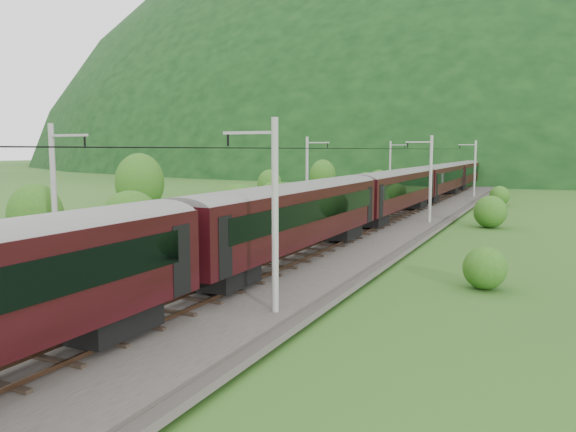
% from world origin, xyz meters
% --- Properties ---
extents(ground, '(600.00, 600.00, 0.00)m').
position_xyz_m(ground, '(0.00, 0.00, 0.00)').
color(ground, '#234916').
rests_on(ground, ground).
extents(railbed, '(14.00, 220.00, 0.30)m').
position_xyz_m(railbed, '(0.00, 10.00, 0.15)').
color(railbed, '#38332D').
rests_on(railbed, ground).
extents(track_left, '(2.40, 220.00, 0.27)m').
position_xyz_m(track_left, '(-2.40, 10.00, 0.37)').
color(track_left, '#503422').
rests_on(track_left, railbed).
extents(track_right, '(2.40, 220.00, 0.27)m').
position_xyz_m(track_right, '(2.40, 10.00, 0.37)').
color(track_right, '#503422').
rests_on(track_right, railbed).
extents(catenary_left, '(2.54, 192.28, 8.00)m').
position_xyz_m(catenary_left, '(-6.12, 32.00, 4.50)').
color(catenary_left, gray).
rests_on(catenary_left, railbed).
extents(catenary_right, '(2.54, 192.28, 8.00)m').
position_xyz_m(catenary_right, '(6.12, 32.00, 4.50)').
color(catenary_right, gray).
rests_on(catenary_right, railbed).
extents(overhead_wires, '(4.83, 198.00, 0.03)m').
position_xyz_m(overhead_wires, '(0.00, 10.00, 7.10)').
color(overhead_wires, black).
rests_on(overhead_wires, ground).
extents(mountain_main, '(504.00, 360.00, 244.00)m').
position_xyz_m(mountain_main, '(0.00, 260.00, 0.00)').
color(mountain_main, black).
rests_on(mountain_main, ground).
extents(mountain_ridge, '(336.00, 280.00, 132.00)m').
position_xyz_m(mountain_ridge, '(-120.00, 300.00, 0.00)').
color(mountain_ridge, black).
rests_on(mountain_ridge, ground).
extents(train, '(3.14, 173.94, 5.46)m').
position_xyz_m(train, '(2.40, 33.62, 3.69)').
color(train, black).
rests_on(train, ground).
extents(hazard_post_near, '(0.16, 0.16, 1.52)m').
position_xyz_m(hazard_post_near, '(-0.34, 31.14, 1.06)').
color(hazard_post_near, red).
rests_on(hazard_post_near, railbed).
extents(hazard_post_far, '(0.18, 0.18, 1.66)m').
position_xyz_m(hazard_post_far, '(0.01, 62.85, 1.13)').
color(hazard_post_far, red).
rests_on(hazard_post_far, railbed).
extents(signal, '(0.23, 0.23, 2.06)m').
position_xyz_m(signal, '(-4.36, 35.35, 1.51)').
color(signal, black).
rests_on(signal, railbed).
extents(vegetation_left, '(13.65, 142.04, 6.68)m').
position_xyz_m(vegetation_left, '(-14.39, 17.74, 2.50)').
color(vegetation_left, '#295015').
rests_on(vegetation_left, ground).
extents(vegetation_right, '(6.25, 94.95, 2.69)m').
position_xyz_m(vegetation_right, '(11.62, 7.70, 1.22)').
color(vegetation_right, '#295015').
rests_on(vegetation_right, ground).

